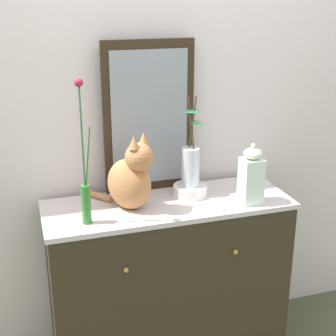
{
  "coord_description": "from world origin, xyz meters",
  "views": [
    {
      "loc": [
        -0.67,
        -2.13,
        1.9
      ],
      "look_at": [
        0.0,
        0.0,
        1.1
      ],
      "focal_mm": 52.71,
      "sensor_mm": 36.0,
      "label": 1
    }
  ],
  "objects_px": {
    "mirror_leaning": "(149,118)",
    "cat_sitting": "(131,178)",
    "vase_glass_clear": "(191,164)",
    "jar_lidded_porcelain": "(251,177)",
    "sideboard": "(168,283)",
    "bowl_porcelain": "(190,190)",
    "vase_slim_green": "(85,186)"
  },
  "relations": [
    {
      "from": "mirror_leaning",
      "to": "bowl_porcelain",
      "type": "xyz_separation_m",
      "value": [
        0.17,
        -0.14,
        -0.36
      ]
    },
    {
      "from": "vase_slim_green",
      "to": "bowl_porcelain",
      "type": "xyz_separation_m",
      "value": [
        0.55,
        0.16,
        -0.15
      ]
    },
    {
      "from": "vase_glass_clear",
      "to": "jar_lidded_porcelain",
      "type": "xyz_separation_m",
      "value": [
        0.25,
        -0.18,
        -0.03
      ]
    },
    {
      "from": "cat_sitting",
      "to": "jar_lidded_porcelain",
      "type": "distance_m",
      "value": 0.58
    },
    {
      "from": "cat_sitting",
      "to": "bowl_porcelain",
      "type": "xyz_separation_m",
      "value": [
        0.32,
        0.07,
        -0.13
      ]
    },
    {
      "from": "vase_glass_clear",
      "to": "jar_lidded_porcelain",
      "type": "distance_m",
      "value": 0.31
    },
    {
      "from": "sideboard",
      "to": "bowl_porcelain",
      "type": "bearing_deg",
      "value": 21.76
    },
    {
      "from": "sideboard",
      "to": "jar_lidded_porcelain",
      "type": "xyz_separation_m",
      "value": [
        0.38,
        -0.12,
        0.6
      ]
    },
    {
      "from": "vase_slim_green",
      "to": "mirror_leaning",
      "type": "bearing_deg",
      "value": 39.09
    },
    {
      "from": "sideboard",
      "to": "cat_sitting",
      "type": "xyz_separation_m",
      "value": [
        -0.19,
        -0.02,
        0.62
      ]
    },
    {
      "from": "jar_lidded_porcelain",
      "to": "cat_sitting",
      "type": "bearing_deg",
      "value": 169.35
    },
    {
      "from": "bowl_porcelain",
      "to": "vase_slim_green",
      "type": "bearing_deg",
      "value": -163.4
    },
    {
      "from": "mirror_leaning",
      "to": "cat_sitting",
      "type": "xyz_separation_m",
      "value": [
        -0.15,
        -0.21,
        -0.23
      ]
    },
    {
      "from": "mirror_leaning",
      "to": "vase_slim_green",
      "type": "distance_m",
      "value": 0.53
    },
    {
      "from": "sideboard",
      "to": "bowl_porcelain",
      "type": "relative_size",
      "value": 7.07
    },
    {
      "from": "vase_glass_clear",
      "to": "jar_lidded_porcelain",
      "type": "bearing_deg",
      "value": -35.49
    },
    {
      "from": "bowl_porcelain",
      "to": "jar_lidded_porcelain",
      "type": "height_order",
      "value": "jar_lidded_porcelain"
    },
    {
      "from": "mirror_leaning",
      "to": "jar_lidded_porcelain",
      "type": "distance_m",
      "value": 0.58
    },
    {
      "from": "cat_sitting",
      "to": "vase_slim_green",
      "type": "height_order",
      "value": "vase_slim_green"
    },
    {
      "from": "sideboard",
      "to": "jar_lidded_porcelain",
      "type": "bearing_deg",
      "value": -17.83
    },
    {
      "from": "sideboard",
      "to": "cat_sitting",
      "type": "distance_m",
      "value": 0.64
    },
    {
      "from": "bowl_porcelain",
      "to": "cat_sitting",
      "type": "bearing_deg",
      "value": -167.83
    },
    {
      "from": "vase_slim_green",
      "to": "vase_glass_clear",
      "type": "height_order",
      "value": "vase_slim_green"
    },
    {
      "from": "mirror_leaning",
      "to": "vase_glass_clear",
      "type": "height_order",
      "value": "mirror_leaning"
    },
    {
      "from": "mirror_leaning",
      "to": "cat_sitting",
      "type": "relative_size",
      "value": 2.03
    },
    {
      "from": "cat_sitting",
      "to": "bowl_porcelain",
      "type": "bearing_deg",
      "value": 12.17
    },
    {
      "from": "cat_sitting",
      "to": "vase_glass_clear",
      "type": "height_order",
      "value": "vase_glass_clear"
    },
    {
      "from": "sideboard",
      "to": "cat_sitting",
      "type": "height_order",
      "value": "cat_sitting"
    },
    {
      "from": "vase_slim_green",
      "to": "sideboard",
      "type": "bearing_deg",
      "value": 14.85
    },
    {
      "from": "mirror_leaning",
      "to": "bowl_porcelain",
      "type": "distance_m",
      "value": 0.42
    },
    {
      "from": "sideboard",
      "to": "vase_glass_clear",
      "type": "bearing_deg",
      "value": 21.56
    },
    {
      "from": "vase_slim_green",
      "to": "vase_glass_clear",
      "type": "bearing_deg",
      "value": 16.55
    }
  ]
}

